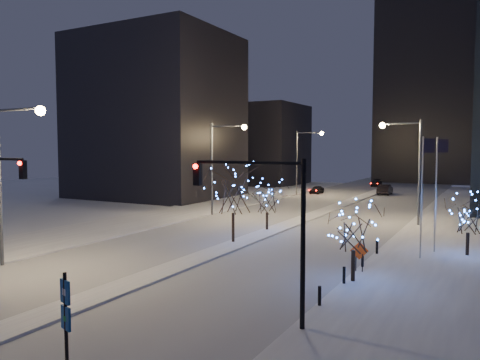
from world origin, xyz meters
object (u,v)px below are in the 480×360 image
Objects in this scene: holiday_tree_plaza_near at (354,229)px; car_mid at (385,189)px; street_lamp_w_mid at (220,156)px; car_far at (376,183)px; holiday_tree_plaza_far at (468,215)px; construction_sign at (359,253)px; wayfinding_sign at (66,312)px; street_lamp_w_far at (303,153)px; traffic_signal_east at (268,213)px; holiday_tree_median_near at (233,191)px; holiday_tree_median_far at (267,197)px; street_lamp_w_near at (9,163)px; car_near at (317,190)px; street_lamp_east at (410,158)px.

car_mid is at bearing 99.46° from holiday_tree_plaza_near.
car_far is (6.48, 46.97, -5.82)m from street_lamp_w_mid.
holiday_tree_plaza_far is 2.44× the size of construction_sign.
holiday_tree_plaza_near is (12.96, -65.30, 2.34)m from car_far.
wayfinding_sign is (13.94, -33.00, -4.41)m from street_lamp_w_mid.
street_lamp_w_far is 47.61m from holiday_tree_plaza_near.
holiday_tree_plaza_near is at bearing 78.52° from traffic_signal_east.
street_lamp_w_mid reaches higher than car_far.
holiday_tree_median_near is 6.22m from holiday_tree_median_far.
traffic_signal_east is 22.18m from holiday_tree_median_far.
street_lamp_w_mid is (0.00, 25.00, 0.00)m from street_lamp_w_near.
street_lamp_w_mid is 26.94m from holiday_tree_plaza_near.
car_near is 62.78m from wayfinding_sign.
street_lamp_w_mid is 2.30× the size of holiday_tree_plaza_far.
street_lamp_east is at bearing 91.12° from holiday_tree_plaza_near.
holiday_tree_plaza_near is (19.44, -43.32, -3.48)m from street_lamp_w_far.
traffic_signal_east is at bearing 78.69° from wayfinding_sign.
street_lamp_east is 29.08m from traffic_signal_east.
traffic_signal_east is 1.61× the size of holiday_tree_plaza_far.
traffic_signal_east is at bearing -55.75° from holiday_tree_median_near.
car_near is 48.19m from construction_sign.
traffic_signal_east reaches higher than holiday_tree_plaza_near.
street_lamp_w_far is 6.88m from car_near.
holiday_tree_median_far is at bearing 131.78° from holiday_tree_plaza_near.
holiday_tree_plaza_far is at bearing -80.22° from car_far.
wayfinding_sign is (13.94, -58.00, -4.41)m from street_lamp_w_far.
holiday_tree_median_near is 1.77× the size of wayfinding_sign.
street_lamp_w_far is 2.33× the size of holiday_tree_plaza_near.
street_lamp_east reaches higher than holiday_tree_plaza_near.
traffic_signal_east is 1.16× the size of holiday_tree_median_near.
car_mid is 38.32m from holiday_tree_median_far.
holiday_tree_plaza_near is (8.41, -50.47, 2.21)m from car_mid.
holiday_tree_plaza_near reaches higher than car_near.
holiday_tree_median_far is at bearing 90.00° from holiday_tree_median_near.
street_lamp_w_near is 21.80m from construction_sign.
street_lamp_w_far is 41.74m from holiday_tree_plaza_far.
street_lamp_east is at bearing 115.92° from holiday_tree_plaza_far.
street_lamp_east is 46.09m from car_far.
car_far is 59.24m from holiday_tree_median_near.
street_lamp_w_mid is 5.63× the size of construction_sign.
wayfinding_sign is (2.91, -65.15, 1.28)m from car_mid.
holiday_tree_median_far reaches higher than holiday_tree_plaza_near.
street_lamp_w_mid is at bearing 124.80° from holiday_tree_median_near.
construction_sign is at bearing -89.35° from street_lamp_east.
holiday_tree_median_near is at bearing -96.42° from car_far.
holiday_tree_median_far is (0.00, 6.13, -1.07)m from holiday_tree_median_near.
holiday_tree_plaza_far is at bearing 84.50° from wayfinding_sign.
holiday_tree_plaza_near reaches higher than holiday_tree_plaza_far.
holiday_tree_plaza_far is (24.62, 16.48, -3.58)m from street_lamp_w_near.
holiday_tree_median_near is at bearing 85.05° from car_mid.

